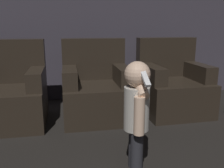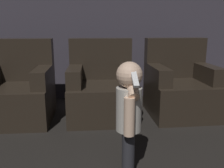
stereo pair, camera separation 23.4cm
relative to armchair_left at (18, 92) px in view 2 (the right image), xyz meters
The scene contains 5 objects.
wall_back 1.84m from the armchair_left, 32.26° to the left, with size 8.40×0.05×2.60m.
armchair_left is the anchor object (origin of this frame).
armchair_middle 0.98m from the armchair_left, ahead, with size 0.79×0.78×0.93m.
armchair_right 1.96m from the armchair_left, ahead, with size 0.79×0.78×0.93m.
person_toddler 1.66m from the armchair_left, 47.49° to the right, with size 0.19×0.33×0.85m.
Camera 2 is at (-0.48, 0.77, 1.10)m, focal length 40.00 mm.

